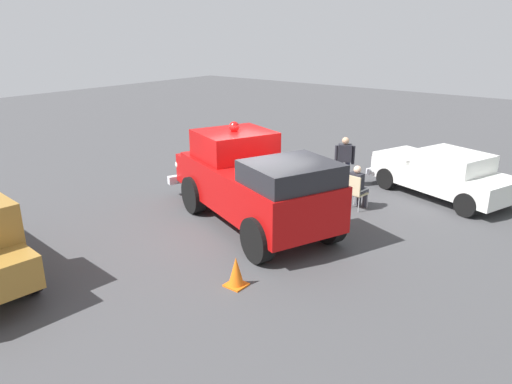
{
  "coord_description": "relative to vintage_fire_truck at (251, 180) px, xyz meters",
  "views": [
    {
      "loc": [
        9.05,
        7.26,
        4.96
      ],
      "look_at": [
        -0.11,
        0.01,
        0.94
      ],
      "focal_mm": 33.67,
      "sensor_mm": 36.0,
      "label": 1
    }
  ],
  "objects": [
    {
      "name": "spectator_standing",
      "position": [
        -4.2,
        0.45,
        -0.23
      ],
      "size": [
        0.44,
        0.6,
        1.68
      ],
      "color": "#2D334C",
      "rests_on": "ground"
    },
    {
      "name": "classic_hot_rod",
      "position": [
        -5.31,
        3.2,
        -0.45
      ],
      "size": [
        3.16,
        4.72,
        1.46
      ],
      "color": "black",
      "rests_on": "ground"
    },
    {
      "name": "ground_plane",
      "position": [
        0.19,
        0.21,
        -1.2
      ],
      "size": [
        60.0,
        60.0,
        0.0
      ],
      "primitive_type": "plane",
      "color": "#424244"
    },
    {
      "name": "spectator_seated",
      "position": [
        -2.75,
        1.69,
        -0.5
      ],
      "size": [
        0.57,
        0.43,
        1.29
      ],
      "color": "#383842",
      "rests_on": "ground"
    },
    {
      "name": "vintage_fire_truck",
      "position": [
        0.0,
        0.0,
        0.0
      ],
      "size": [
        4.21,
        6.33,
        2.59
      ],
      "color": "black",
      "rests_on": "ground"
    },
    {
      "name": "lawn_chair_near_truck",
      "position": [
        -2.62,
        1.67,
        -0.61
      ],
      "size": [
        0.55,
        0.56,
        1.02
      ],
      "color": "#B7BABF",
      "rests_on": "ground"
    },
    {
      "name": "traffic_cone",
      "position": [
        2.77,
        1.83,
        -0.89
      ],
      "size": [
        0.4,
        0.4,
        0.64
      ],
      "color": "orange",
      "rests_on": "ground"
    }
  ]
}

